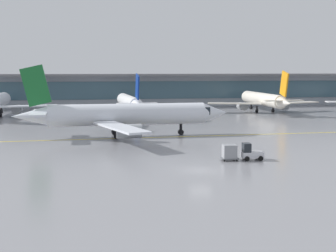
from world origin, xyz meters
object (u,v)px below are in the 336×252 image
gate_airplane_2 (129,102)px  taxiing_regional_jet (125,115)px  gate_airplane_3 (263,100)px  cargo_dolly_lead (229,152)px  baggage_tug (251,153)px

gate_airplane_2 → taxiing_regional_jet: taxiing_regional_jet is taller
gate_airplane_3 → cargo_dolly_lead: bearing=154.9°
taxiing_regional_jet → cargo_dolly_lead: size_ratio=16.28×
gate_airplane_3 → taxiing_regional_jet: taxiing_regional_jet is taller
cargo_dolly_lead → gate_airplane_2: bearing=100.4°
gate_airplane_2 → baggage_tug: 59.91m
gate_airplane_2 → gate_airplane_3: 34.55m
taxiing_regional_jet → baggage_tug: size_ratio=13.30×
baggage_tug → cargo_dolly_lead: bearing=180.0°
gate_airplane_3 → taxiing_regional_jet: (-38.06, -38.10, 0.33)m
gate_airplane_2 → gate_airplane_3: (34.51, 1.55, 0.17)m
cargo_dolly_lead → taxiing_regional_jet: bearing=119.5°
taxiing_regional_jet → baggage_tug: bearing=-60.4°
gate_airplane_3 → taxiing_regional_jet: 53.86m
baggage_tug → cargo_dolly_lead: baggage_tug is taller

